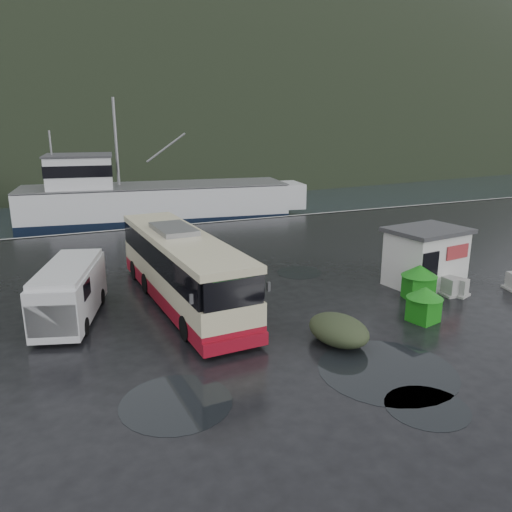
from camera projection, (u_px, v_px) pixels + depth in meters
name	position (u px, v px, depth m)	size (l,w,h in m)	color
ground	(293.00, 319.00, 20.34)	(160.00, 160.00, 0.00)	black
harbor_water	(79.00, 153.00, 117.80)	(300.00, 180.00, 0.02)	black
quay_edge	(173.00, 226.00, 38.06)	(160.00, 0.60, 1.50)	#999993
headland	(78.00, 135.00, 245.64)	(780.00, 540.00, 570.00)	black
coach_bus	(183.00, 302.00, 22.17)	(2.93, 11.65, 3.29)	beige
white_van	(73.00, 319.00, 20.30)	(1.93, 5.59, 2.33)	silver
waste_bin_left	(422.00, 321.00, 20.11)	(1.04, 1.04, 1.45)	#187D16
waste_bin_right	(417.00, 299.00, 22.56)	(1.15, 1.15, 1.62)	#187D16
dome_tent	(338.00, 343.00, 18.18)	(1.85, 2.59, 1.02)	#303922
ticket_kiosk	(423.00, 285.00, 24.48)	(3.65, 2.77, 2.86)	silver
jersey_barrier_a	(444.00, 292.00, 23.44)	(0.83, 1.66, 0.83)	#999993
jersey_barrier_b	(450.00, 293.00, 23.32)	(0.82, 1.63, 0.82)	#999993
fishing_trawler	(157.00, 207.00, 46.05)	(28.00, 6.12, 11.20)	silver
puddles	(328.00, 361.00, 16.81)	(12.02, 15.18, 0.01)	black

